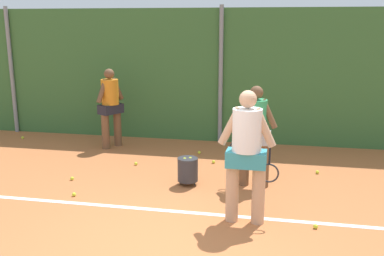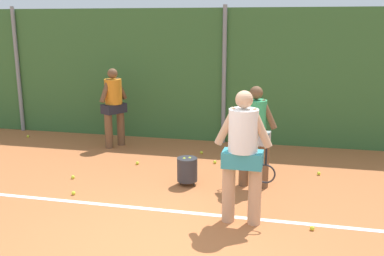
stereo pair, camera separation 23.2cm
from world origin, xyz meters
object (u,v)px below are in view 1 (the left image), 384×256
player_foreground_near (247,150)px  tennis_ball_2 (136,164)px  tennis_ball_5 (258,168)px  tennis_ball_6 (317,172)px  ball_hopper (188,169)px  tennis_ball_0 (23,138)px  player_midcourt (255,131)px  tennis_ball_7 (214,162)px  player_backcourt_far (110,104)px  tennis_ball_8 (199,152)px  tennis_ball_4 (316,226)px  tennis_ball_3 (74,194)px  tennis_ball_11 (72,178)px

player_foreground_near → tennis_ball_2: bearing=138.4°
tennis_ball_5 → tennis_ball_6: bearing=-0.3°
ball_hopper → tennis_ball_0: 5.21m
player_midcourt → tennis_ball_7: bearing=-48.4°
player_backcourt_far → ball_hopper: 3.12m
player_backcourt_far → tennis_ball_8: bearing=115.0°
tennis_ball_2 → tennis_ball_8: size_ratio=1.00×
player_backcourt_far → tennis_ball_6: size_ratio=27.52×
player_backcourt_far → tennis_ball_8: size_ratio=27.52×
tennis_ball_6 → tennis_ball_0: bearing=169.8°
tennis_ball_8 → ball_hopper: bearing=-86.0°
player_foreground_near → player_backcourt_far: bearing=135.7°
tennis_ball_2 → tennis_ball_0: bearing=157.3°
ball_hopper → tennis_ball_4: (2.11, -1.33, -0.26)m
player_backcourt_far → tennis_ball_0: (-2.45, 0.24, -0.99)m
player_midcourt → player_backcourt_far: size_ratio=0.98×
tennis_ball_6 → tennis_ball_3: bearing=-154.6°
tennis_ball_7 → player_backcourt_far: bearing=163.0°
tennis_ball_6 → tennis_ball_7: bearing=173.0°
tennis_ball_3 → tennis_ball_11: (-0.38, 0.71, 0.00)m
player_foreground_near → tennis_ball_3: player_foreground_near is taller
tennis_ball_3 → tennis_ball_7: size_ratio=1.00×
tennis_ball_0 → tennis_ball_8: 4.55m
player_midcourt → tennis_ball_3: 3.25m
tennis_ball_2 → tennis_ball_11: bearing=-129.9°
player_backcourt_far → tennis_ball_4: player_backcourt_far is taller
player_foreground_near → tennis_ball_0: size_ratio=29.22×
player_backcourt_far → tennis_ball_8: player_backcourt_far is taller
player_backcourt_far → tennis_ball_5: (3.42, -1.00, -0.99)m
player_midcourt → tennis_ball_2: size_ratio=27.03×
tennis_ball_11 → tennis_ball_5: bearing=20.2°
tennis_ball_3 → tennis_ball_11: same height
tennis_ball_3 → tennis_ball_6: size_ratio=1.00×
tennis_ball_2 → tennis_ball_5: (2.46, 0.18, 0.00)m
tennis_ball_4 → tennis_ball_2: bearing=146.7°
player_midcourt → tennis_ball_4: bearing=125.6°
ball_hopper → tennis_ball_3: ball_hopper is taller
tennis_ball_0 → tennis_ball_6: (6.98, -1.25, 0.00)m
player_foreground_near → player_midcourt: size_ratio=1.08×
player_foreground_near → tennis_ball_5: size_ratio=29.22×
tennis_ball_8 → tennis_ball_4: bearing=-55.2°
ball_hopper → tennis_ball_3: (-1.76, -0.88, -0.26)m
tennis_ball_4 → tennis_ball_7: bearing=124.9°
player_foreground_near → player_midcourt: (0.04, 1.48, -0.08)m
player_midcourt → player_backcourt_far: (-3.37, 1.87, 0.02)m
tennis_ball_5 → tennis_ball_6: size_ratio=1.00×
tennis_ball_4 → tennis_ball_5: (-0.91, 2.38, 0.00)m
tennis_ball_2 → tennis_ball_8: 1.52m
tennis_ball_8 → tennis_ball_0: bearing=174.9°
tennis_ball_6 → tennis_ball_8: same height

